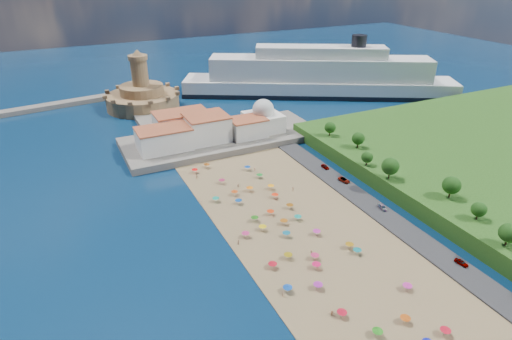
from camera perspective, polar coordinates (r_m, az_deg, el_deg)
ground at (r=137.10m, az=3.08°, el=-7.55°), size 700.00×700.00×0.00m
terrace at (r=198.83m, az=-4.49°, el=4.25°), size 90.00×36.00×3.00m
jetty at (r=224.52m, az=-13.09°, el=6.21°), size 18.00×70.00×2.40m
waterfront_buildings at (r=193.09m, az=-8.24°, el=5.39°), size 57.00×29.00×11.00m
domed_building at (r=202.03m, az=0.96°, el=6.97°), size 16.00×16.00×15.00m
fortress at (r=250.83m, az=-14.91°, el=9.47°), size 40.00×40.00×32.40m
cruise_ship at (r=268.28m, az=8.41°, el=12.05°), size 156.45×100.52×36.06m
beach_parasols at (r=128.07m, az=5.30°, el=-9.23°), size 30.74×117.87×2.20m
beachgoers at (r=136.93m, az=1.11°, el=-7.00°), size 34.48×97.22×1.88m
parked_cars at (r=156.64m, az=14.19°, el=-3.11°), size 3.00×70.57×1.42m
hillside_trees at (r=154.89m, az=20.49°, el=-0.72°), size 14.69×109.71×7.91m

